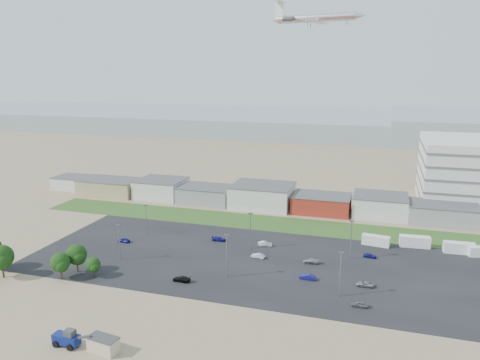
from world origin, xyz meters
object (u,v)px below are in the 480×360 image
at_px(parked_car_1, 308,277).
at_px(parked_car_7, 258,256).
at_px(parked_car_6, 219,239).
at_px(portable_shed, 103,345).
at_px(airliner, 316,18).
at_px(parked_car_2, 360,304).
at_px(parked_car_5, 124,240).
at_px(parked_car_3, 181,279).
at_px(parked_car_12, 311,261).
at_px(parked_car_0, 365,284).
at_px(parked_car_8, 370,256).
at_px(parked_car_11, 265,244).
at_px(box_trailer_a, 376,241).
at_px(telehandler, 66,337).

height_order(parked_car_1, parked_car_7, parked_car_1).
bearing_deg(parked_car_1, parked_car_6, -118.66).
relative_size(portable_shed, airliner, 0.14).
xyz_separation_m(parked_car_2, parked_car_5, (-68.35, 19.69, 0.01)).
height_order(airliner, parked_car_3, airliner).
height_order(portable_shed, parked_car_3, portable_shed).
distance_m(parked_car_3, parked_car_12, 34.19).
bearing_deg(parked_car_3, parked_car_12, 128.09).
height_order(parked_car_5, parked_car_7, parked_car_5).
bearing_deg(parked_car_0, airliner, -164.05).
bearing_deg(parked_car_2, parked_car_5, -104.48).
height_order(portable_shed, parked_car_8, portable_shed).
distance_m(parked_car_0, parked_car_11, 34.08).
relative_size(portable_shed, parked_car_0, 1.37).
relative_size(parked_car_5, parked_car_7, 0.98).
distance_m(airliner, parked_car_5, 116.40).
relative_size(parked_car_3, parked_car_6, 1.03).
xyz_separation_m(airliner, parked_car_7, (-1.04, -83.63, -69.39)).
bearing_deg(parked_car_3, portable_shed, -0.26).
relative_size(box_trailer_a, parked_car_0, 1.87).
xyz_separation_m(airliner, parked_car_8, (27.71, -74.52, -69.42)).
xyz_separation_m(telehandler, box_trailer_a, (52.63, 69.50, -0.23)).
height_order(box_trailer_a, parked_car_7, box_trailer_a).
height_order(parked_car_8, parked_car_12, parked_car_12).
height_order(parked_car_0, parked_car_11, parked_car_11).
height_order(telehandler, airliner, airliner).
bearing_deg(parked_car_6, parked_car_3, 177.91).
height_order(box_trailer_a, airliner, airliner).
relative_size(box_trailer_a, parked_car_1, 1.98).
distance_m(parked_car_2, parked_car_5, 71.13).
bearing_deg(parked_car_11, parked_car_7, 174.60).
bearing_deg(box_trailer_a, parked_car_12, -121.35).
bearing_deg(parked_car_12, parked_car_7, -91.98).
bearing_deg(airliner, box_trailer_a, -55.36).
xyz_separation_m(parked_car_3, parked_car_8, (42.46, 28.49, -0.06)).
distance_m(telehandler, parked_car_2, 58.87).
distance_m(parked_car_1, parked_car_2, 16.34).
distance_m(box_trailer_a, parked_car_6, 45.56).
distance_m(parked_car_1, parked_car_11, 24.11).
bearing_deg(telehandler, parked_car_12, 56.64).
bearing_deg(parked_car_11, portable_shed, 158.27).
height_order(telehandler, parked_car_11, telehandler).
xyz_separation_m(parked_car_0, parked_car_1, (-13.33, -0.12, 0.07)).
bearing_deg(parked_car_0, box_trailer_a, 176.05).
bearing_deg(parked_car_12, parked_car_11, -125.33).
xyz_separation_m(box_trailer_a, parked_car_11, (-30.38, -9.89, -0.78)).
bearing_deg(parked_car_0, parked_car_7, -108.57).
bearing_deg(parked_car_11, parked_car_5, 95.13).
bearing_deg(telehandler, parked_car_0, 41.36).
relative_size(airliner, parked_car_1, 10.26).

